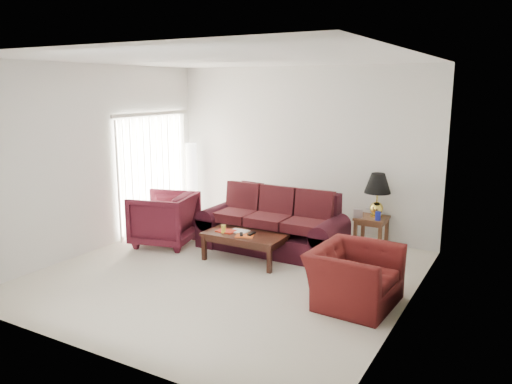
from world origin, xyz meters
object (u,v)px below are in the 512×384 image
Objects in this scene: armchair_left at (164,219)px; coffee_table at (244,247)px; sofa at (272,222)px; end_table at (371,233)px; armchair_right at (354,276)px; floor_lamp at (192,181)px.

armchair_left is 1.63m from coffee_table.
sofa is 4.39× the size of end_table.
sofa is at bearing 57.77° from armchair_right.
armchair_right is (4.14, -2.27, -0.43)m from floor_lamp.
end_table is 2.17m from coffee_table.
sofa is 0.73m from coffee_table.
armchair_left is 3.65m from armchair_right.
coffee_table is (2.17, -1.60, -0.57)m from floor_lamp.
armchair_left is at bearing 82.17° from armchair_right.
floor_lamp is (-2.29, 0.94, 0.30)m from sofa.
armchair_right is 0.87× the size of coffee_table.
sofa is at bearing -22.23° from floor_lamp.
floor_lamp is 1.44× the size of armchair_right.
floor_lamp reaches higher than sofa.
armchair_left is (-1.73, -0.61, -0.04)m from sofa.
armchair_left is (-3.13, -1.50, 0.17)m from end_table.
floor_lamp reaches higher than armchair_left.
floor_lamp is 1.60× the size of armchair_left.
coffee_table is at bearing 73.71° from armchair_left.
armchair_left is 0.90× the size of armchair_right.
sofa is at bearing -147.60° from end_table.
armchair_left is 0.78× the size of coffee_table.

